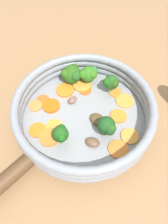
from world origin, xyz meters
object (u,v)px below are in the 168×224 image
(carrot_slice_1, at_px, (125,101))
(carrot_slice_10, at_px, (36,106))
(carrot_slice_5, at_px, (65,90))
(mushroom_piece_0, at_px, (72,100))
(mushroom_piece_1, at_px, (93,142))
(carrot_slice_9, at_px, (49,137))
(broccoli_floret_1, at_px, (107,127))
(carrot_slice_2, at_px, (38,130))
(carrot_slice_3, at_px, (43,100))
(skillet, at_px, (84,118))
(carrot_slice_12, at_px, (51,106))
(carrot_slice_13, at_px, (115,92))
(carrot_slice_4, at_px, (85,90))
(broccoli_floret_3, at_px, (111,82))
(carrot_slice_7, at_px, (82,85))
(mushroom_piece_2, at_px, (98,119))
(carrot_slice_8, at_px, (118,149))
(broccoli_floret_2, at_px, (72,74))
(carrot_slice_11, at_px, (54,127))
(carrot_slice_0, at_px, (130,136))
(carrot_slice_6, at_px, (118,116))
(broccoli_floret_4, at_px, (89,74))
(broccoli_floret_0, at_px, (61,134))

(carrot_slice_1, relative_size, carrot_slice_10, 1.37)
(carrot_slice_5, height_order, mushroom_piece_0, mushroom_piece_0)
(mushroom_piece_1, bearing_deg, carrot_slice_9, -164.42)
(broccoli_floret_1, height_order, mushroom_piece_1, broccoli_floret_1)
(carrot_slice_2, xyz_separation_m, carrot_slice_3, (-0.03, 0.07, -0.00))
(skillet, height_order, carrot_slice_12, carrot_slice_12)
(carrot_slice_9, distance_m, carrot_slice_13, 0.18)
(carrot_slice_3, distance_m, carrot_slice_4, 0.10)
(carrot_slice_4, xyz_separation_m, broccoli_floret_3, (0.05, 0.02, 0.03))
(carrot_slice_3, height_order, carrot_slice_7, carrot_slice_7)
(carrot_slice_3, distance_m, carrot_slice_7, 0.10)
(carrot_slice_10, relative_size, mushroom_piece_2, 0.83)
(carrot_slice_8, bearing_deg, broccoli_floret_2, 142.52)
(mushroom_piece_2, bearing_deg, carrot_slice_12, -175.02)
(carrot_slice_5, bearing_deg, carrot_slice_11, -75.39)
(carrot_slice_9, bearing_deg, carrot_slice_3, 127.86)
(mushroom_piece_2, bearing_deg, carrot_slice_0, -7.46)
(carrot_slice_3, relative_size, mushroom_piece_1, 1.05)
(carrot_slice_6, relative_size, mushroom_piece_1, 1.25)
(broccoli_floret_1, bearing_deg, carrot_slice_8, -32.65)
(carrot_slice_13, distance_m, mushroom_piece_1, 0.14)
(carrot_slice_7, bearing_deg, carrot_slice_0, -30.20)
(carrot_slice_11, bearing_deg, carrot_slice_2, -143.91)
(skillet, distance_m, carrot_slice_1, 0.10)
(carrot_slice_7, relative_size, mushroom_piece_0, 1.97)
(carrot_slice_1, xyz_separation_m, carrot_slice_7, (-0.11, 0.00, 0.00))
(carrot_slice_6, bearing_deg, carrot_slice_8, -70.91)
(carrot_slice_6, distance_m, mushroom_piece_1, 0.08)
(carrot_slice_9, bearing_deg, carrot_slice_11, 96.27)
(carrot_slice_6, relative_size, carrot_slice_9, 0.83)
(carrot_slice_3, xyz_separation_m, carrot_slice_7, (0.06, 0.08, 0.00))
(carrot_slice_9, xyz_separation_m, broccoli_floret_4, (0.01, 0.17, 0.02))
(broccoli_floret_3, bearing_deg, carrot_slice_7, -171.70)
(carrot_slice_3, distance_m, mushroom_piece_0, 0.07)
(carrot_slice_10, relative_size, broccoli_floret_2, 0.60)
(carrot_slice_4, bearing_deg, mushroom_piece_2, -47.39)
(carrot_slice_12, xyz_separation_m, broccoli_floret_0, (0.06, -0.07, 0.03))
(carrot_slice_7, bearing_deg, carrot_slice_1, -1.38)
(carrot_slice_10, relative_size, mushroom_piece_0, 1.33)
(carrot_slice_2, distance_m, broccoli_floret_1, 0.14)
(carrot_slice_3, bearing_deg, mushroom_piece_1, -20.52)
(carrot_slice_3, distance_m, broccoli_floret_0, 0.12)
(skillet, relative_size, broccoli_floret_1, 5.69)
(carrot_slice_11, bearing_deg, carrot_slice_13, 59.15)
(mushroom_piece_1, bearing_deg, carrot_slice_0, 36.21)
(carrot_slice_2, distance_m, mushroom_piece_2, 0.13)
(carrot_slice_3, height_order, carrot_slice_6, carrot_slice_6)
(skillet, distance_m, broccoli_floret_2, 0.11)
(carrot_slice_8, xyz_separation_m, carrot_slice_13, (-0.05, 0.13, -0.00))
(carrot_slice_8, bearing_deg, carrot_slice_7, 137.87)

